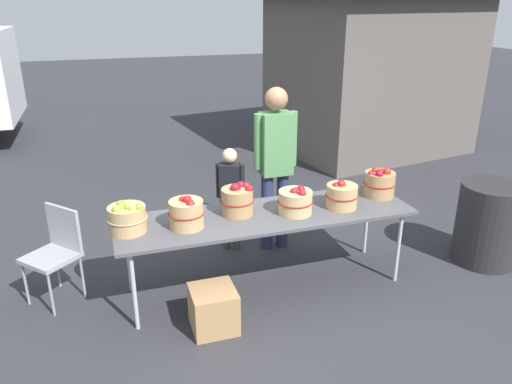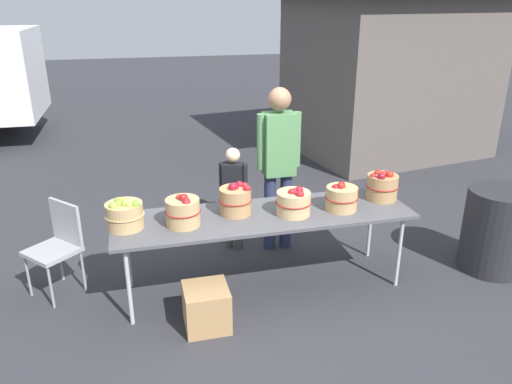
{
  "view_description": "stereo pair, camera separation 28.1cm",
  "coord_description": "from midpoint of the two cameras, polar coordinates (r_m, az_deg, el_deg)",
  "views": [
    {
      "loc": [
        -1.34,
        -3.86,
        2.57
      ],
      "look_at": [
        0.0,
        0.3,
        0.85
      ],
      "focal_mm": 34.72,
      "sensor_mm": 36.0,
      "label": 1
    },
    {
      "loc": [
        -1.07,
        -3.94,
        2.57
      ],
      "look_at": [
        0.0,
        0.3,
        0.85
      ],
      "focal_mm": 34.72,
      "sensor_mm": 36.0,
      "label": 2
    }
  ],
  "objects": [
    {
      "name": "ground_plane",
      "position": [
        4.83,
        2.59,
        -10.74
      ],
      "size": [
        40.0,
        40.0,
        0.0
      ],
      "primitive_type": "plane",
      "color": "#2D2D33"
    },
    {
      "name": "market_table",
      "position": [
        4.49,
        2.74,
        -3.01
      ],
      "size": [
        2.7,
        0.76,
        0.75
      ],
      "color": "#4C4C51",
      "rests_on": "ground"
    },
    {
      "name": "apple_basket_green_0",
      "position": [
        4.27,
        -13.1,
        -2.55
      ],
      "size": [
        0.33,
        0.33,
        0.27
      ],
      "color": "tan",
      "rests_on": "market_table"
    },
    {
      "name": "apple_basket_red_0",
      "position": [
        4.23,
        -6.54,
        -2.22
      ],
      "size": [
        0.31,
        0.31,
        0.29
      ],
      "color": "tan",
      "rests_on": "market_table"
    },
    {
      "name": "apple_basket_red_1",
      "position": [
        4.43,
        -0.55,
        -0.9
      ],
      "size": [
        0.3,
        0.3,
        0.3
      ],
      "color": "#A87F51",
      "rests_on": "market_table"
    },
    {
      "name": "apple_basket_red_2",
      "position": [
        4.45,
        6.17,
        -1.19
      ],
      "size": [
        0.32,
        0.32,
        0.27
      ],
      "color": "tan",
      "rests_on": "market_table"
    },
    {
      "name": "apple_basket_red_3",
      "position": [
        4.61,
        11.54,
        -0.64
      ],
      "size": [
        0.31,
        0.31,
        0.27
      ],
      "color": "tan",
      "rests_on": "market_table"
    },
    {
      "name": "apple_basket_red_4",
      "position": [
        4.94,
        15.92,
        0.67
      ],
      "size": [
        0.31,
        0.31,
        0.3
      ],
      "color": "#A87F51",
      "rests_on": "market_table"
    },
    {
      "name": "vendor_adult",
      "position": [
        5.12,
        4.2,
        3.96
      ],
      "size": [
        0.46,
        0.24,
        1.76
      ],
      "rotation": [
        0.0,
        0.0,
        3.15
      ],
      "color": "#262D4C",
      "rests_on": "ground"
    },
    {
      "name": "child_customer",
      "position": [
        5.21,
        -1.08,
        0.11
      ],
      "size": [
        0.28,
        0.23,
        1.14
      ],
      "rotation": [
        0.0,
        0.0,
        2.71
      ],
      "color": "#3F3F3F",
      "rests_on": "ground"
    },
    {
      "name": "food_kiosk",
      "position": [
        9.09,
        15.93,
        13.2
      ],
      "size": [
        3.93,
        3.44,
        2.74
      ],
      "rotation": [
        0.0,
        0.0,
        0.17
      ],
      "color": "#59514C",
      "rests_on": "ground"
    },
    {
      "name": "folding_chair",
      "position": [
        4.81,
        -20.32,
        -5.39
      ],
      "size": [
        0.56,
        0.56,
        0.86
      ],
      "rotation": [
        0.0,
        0.0,
        5.44
      ],
      "color": "#99999E",
      "rests_on": "ground"
    },
    {
      "name": "trash_barrel",
      "position": [
        5.53,
        27.25,
        -3.94
      ],
      "size": [
        0.64,
        0.64,
        0.84
      ],
      "primitive_type": "cylinder",
      "color": "#262628",
      "rests_on": "ground"
    },
    {
      "name": "produce_crate",
      "position": [
        4.21,
        -3.78,
        -13.14
      ],
      "size": [
        0.37,
        0.37,
        0.37
      ],
      "primitive_type": "cube",
      "color": "#A87F51",
      "rests_on": "ground"
    }
  ]
}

